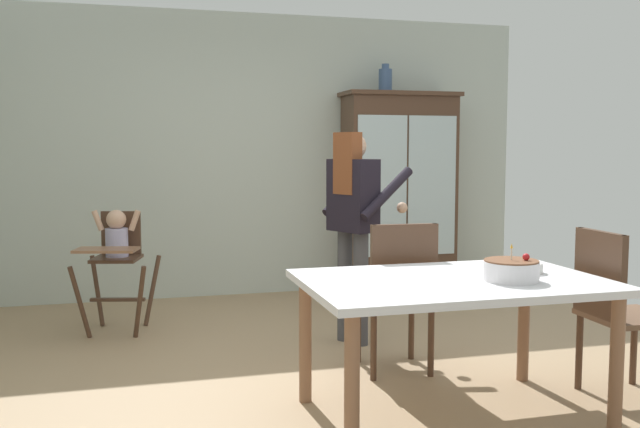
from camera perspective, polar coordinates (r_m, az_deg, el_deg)
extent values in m
plane|color=tan|center=(4.47, 1.43, -13.06)|extent=(6.24, 6.24, 0.00)
cube|color=beige|center=(6.80, -4.96, 4.80)|extent=(5.32, 0.06, 2.70)
cube|color=#4C3323|center=(6.94, 6.47, 1.59)|extent=(1.09, 0.42, 1.92)
cube|color=#4C3323|center=(6.95, 6.56, 9.70)|extent=(1.15, 0.48, 0.04)
cube|color=silver|center=(6.64, 5.12, 2.27)|extent=(0.49, 0.01, 1.35)
cube|color=silver|center=(6.84, 9.15, 2.31)|extent=(0.49, 0.01, 1.35)
cube|color=#4C3323|center=(6.94, 6.48, 2.38)|extent=(1.01, 0.36, 0.02)
cylinder|color=#3D567F|center=(6.90, 5.37, 10.82)|extent=(0.13, 0.13, 0.22)
cylinder|color=#3D567F|center=(6.92, 5.38, 11.93)|extent=(0.07, 0.07, 0.05)
cylinder|color=#4C3323|center=(5.49, -19.07, -6.86)|extent=(0.16, 0.12, 0.56)
cylinder|color=#4C3323|center=(5.37, -14.55, -7.00)|extent=(0.12, 0.16, 0.56)
cylinder|color=#4C3323|center=(5.90, -17.77, -5.98)|extent=(0.12, 0.16, 0.56)
cylinder|color=#4C3323|center=(5.79, -13.56, -6.08)|extent=(0.16, 0.12, 0.56)
cube|color=#4C3323|center=(5.64, -16.23, -6.75)|extent=(0.42, 0.14, 0.02)
cube|color=#4C3323|center=(5.58, -16.32, -3.52)|extent=(0.41, 0.41, 0.02)
cube|color=#4C3323|center=(5.70, -15.97, -1.48)|extent=(0.30, 0.10, 0.34)
cube|color=brown|center=(5.31, -17.09, -2.82)|extent=(0.48, 0.34, 0.02)
cylinder|color=#B2ADD1|center=(5.58, -16.30, -2.25)|extent=(0.17, 0.17, 0.22)
sphere|color=tan|center=(5.56, -16.34, -0.44)|extent=(0.15, 0.15, 0.15)
cylinder|color=tan|center=(5.60, -17.73, -0.51)|extent=(0.10, 0.07, 0.17)
cylinder|color=tan|center=(5.53, -14.94, -0.51)|extent=(0.10, 0.07, 0.17)
cylinder|color=#47474C|center=(5.04, 3.35, -6.14)|extent=(0.11, 0.11, 0.82)
cylinder|color=#47474C|center=(5.16, 2.04, -5.86)|extent=(0.11, 0.11, 0.82)
cube|color=black|center=(5.01, 2.72, 1.54)|extent=(0.33, 0.41, 0.52)
cube|color=white|center=(5.08, 3.58, 1.59)|extent=(0.03, 0.06, 0.49)
sphere|color=tan|center=(5.00, 2.74, 5.55)|extent=(0.19, 0.19, 0.19)
cube|color=brown|center=(4.96, 2.26, 4.17)|extent=(0.17, 0.22, 0.44)
cylinder|color=black|center=(4.96, 5.49, 1.69)|extent=(0.48, 0.27, 0.37)
sphere|color=tan|center=(5.08, 6.74, 0.52)|extent=(0.08, 0.08, 0.08)
cylinder|color=black|center=(5.25, 2.36, 1.91)|extent=(0.48, 0.27, 0.37)
sphere|color=tan|center=(5.37, 3.62, 0.80)|extent=(0.08, 0.08, 0.08)
cube|color=silver|center=(3.70, 10.82, -5.52)|extent=(1.55, 1.02, 0.04)
cylinder|color=brown|center=(3.17, 2.63, -14.23)|extent=(0.07, 0.07, 0.70)
cylinder|color=brown|center=(3.80, 23.11, -11.30)|extent=(0.07, 0.07, 0.70)
cylinder|color=brown|center=(3.94, -1.21, -10.30)|extent=(0.07, 0.07, 0.70)
cylinder|color=brown|center=(4.47, 16.34, -8.63)|extent=(0.07, 0.07, 0.70)
cylinder|color=white|center=(3.70, 15.37, -4.53)|extent=(0.28, 0.28, 0.10)
cylinder|color=brown|center=(3.69, 15.39, -3.71)|extent=(0.27, 0.27, 0.01)
cylinder|color=#F2E5CC|center=(3.68, 15.40, -3.18)|extent=(0.01, 0.01, 0.06)
cone|color=yellow|center=(3.68, 15.42, -2.54)|extent=(0.02, 0.02, 0.02)
sphere|color=red|center=(3.69, 16.52, -3.39)|extent=(0.04, 0.04, 0.04)
cylinder|color=silver|center=(3.97, 16.50, -4.22)|extent=(0.18, 0.18, 0.05)
cylinder|color=#4C3323|center=(4.78, 7.49, -9.08)|extent=(0.04, 0.04, 0.45)
cylinder|color=#4C3323|center=(4.67, 3.14, -9.38)|extent=(0.04, 0.04, 0.45)
cylinder|color=#4C3323|center=(4.44, 9.07, -10.22)|extent=(0.04, 0.04, 0.45)
cylinder|color=#4C3323|center=(4.33, 4.41, -10.58)|extent=(0.04, 0.04, 0.45)
cube|color=brown|center=(4.50, 6.06, -6.85)|extent=(0.47, 0.47, 0.03)
cube|color=#4C3323|center=(4.26, 6.91, -4.04)|extent=(0.42, 0.07, 0.48)
cylinder|color=#4C3323|center=(4.32, 9.30, -3.93)|extent=(0.03, 0.03, 0.48)
cylinder|color=#4C3323|center=(4.21, 4.45, -4.14)|extent=(0.03, 0.03, 0.48)
cylinder|color=#4C3323|center=(4.65, 24.30, -9.92)|extent=(0.04, 0.04, 0.45)
cylinder|color=#4C3323|center=(4.15, 23.35, -11.71)|extent=(0.04, 0.04, 0.45)
cylinder|color=#4C3323|center=(4.44, 20.45, -10.50)|extent=(0.04, 0.04, 0.45)
cube|color=brown|center=(4.34, 23.97, -7.72)|extent=(0.45, 0.45, 0.03)
cube|color=#4C3323|center=(4.18, 21.92, -4.58)|extent=(0.05, 0.42, 0.48)
cylinder|color=#4C3323|center=(4.03, 23.48, -5.00)|extent=(0.03, 0.03, 0.48)
cylinder|color=#4C3323|center=(4.33, 20.46, -4.19)|extent=(0.03, 0.03, 0.48)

